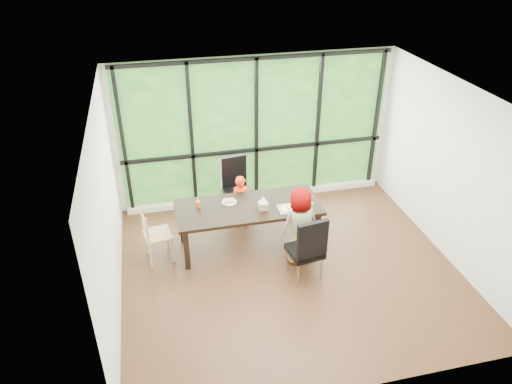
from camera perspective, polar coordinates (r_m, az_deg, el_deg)
ground at (r=7.50m, az=3.91°, el=-8.97°), size 5.00×5.00×0.00m
back_wall at (r=8.67m, az=-0.05°, el=7.28°), size 5.00×0.00×5.00m
foliage_backdrop at (r=8.65m, az=-0.02°, el=7.23°), size 4.80×0.02×2.65m
window_mullions at (r=8.62m, az=0.04°, el=7.13°), size 4.80×0.06×2.65m
window_sill at (r=9.17m, az=0.10°, el=-0.46°), size 4.80×0.12×0.10m
dining_table at (r=7.73m, az=-0.89°, el=-4.05°), size 2.33×1.12×0.75m
chair_window_leather at (r=8.43m, az=-2.19°, el=0.40°), size 0.52×0.52×1.08m
chair_interior_leather at (r=7.04m, az=5.82°, el=-6.45°), size 0.52×0.52×1.08m
chair_end_beech at (r=7.56m, az=-11.55°, el=-4.94°), size 0.46×0.48×0.90m
child_toddler at (r=8.13m, az=-1.74°, el=-1.27°), size 0.37×0.26×0.97m
child_older at (r=7.33m, az=5.09°, el=-4.00°), size 0.67×0.50×1.24m
placemat at (r=7.49m, az=4.15°, el=-1.92°), size 0.40×0.29×0.01m
plate_far at (r=7.63m, az=-3.20°, el=-1.20°), size 0.23×0.23×0.01m
plate_near at (r=7.47m, az=3.82°, el=-1.96°), size 0.21×0.21×0.01m
orange_cup at (r=7.54m, az=-6.85°, el=-1.43°), size 0.07×0.07×0.10m
green_cup at (r=7.49m, az=6.55°, el=-1.61°), size 0.06×0.06×0.10m
tissue_box at (r=7.43m, az=0.84°, el=-1.64°), size 0.14×0.14×0.12m
crepe_rolls_far at (r=7.62m, az=-3.20°, el=-1.04°), size 0.20×0.12×0.04m
crepe_rolls_near at (r=7.46m, az=3.83°, el=-1.80°), size 0.05×0.12×0.04m
straw_white at (r=7.49m, az=-6.89°, el=-0.83°), size 0.01×0.04×0.20m
straw_pink at (r=7.44m, az=6.59°, el=-1.01°), size 0.01×0.04×0.20m
tissue at (r=7.37m, az=0.85°, el=-0.88°), size 0.12×0.12×0.11m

